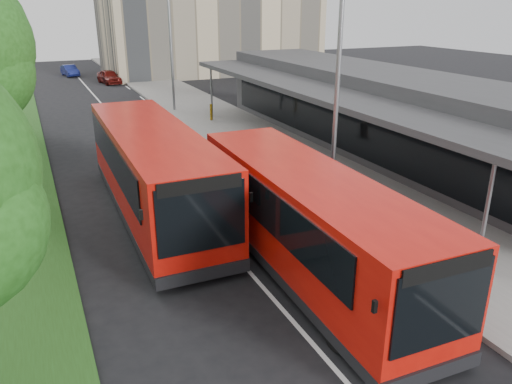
{
  "coord_description": "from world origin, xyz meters",
  "views": [
    {
      "loc": [
        -4.96,
        -11.72,
        7.11
      ],
      "look_at": [
        1.17,
        1.71,
        1.5
      ],
      "focal_mm": 35.0,
      "sensor_mm": 36.0,
      "label": 1
    }
  ],
  "objects_px": {
    "litter_bin": "(258,142)",
    "car_far": "(70,71)",
    "lamp_post_far": "(169,41)",
    "bus_main": "(308,222)",
    "bus_second": "(154,172)",
    "lamp_post_near": "(335,82)",
    "car_near": "(109,77)",
    "bollard": "(211,112)"
  },
  "relations": [
    {
      "from": "car_near",
      "to": "car_far",
      "type": "relative_size",
      "value": 1.09
    },
    {
      "from": "bus_second",
      "to": "bollard",
      "type": "xyz_separation_m",
      "value": [
        6.77,
        13.01,
        -0.94
      ]
    },
    {
      "from": "lamp_post_near",
      "to": "bollard",
      "type": "bearing_deg",
      "value": 85.3
    },
    {
      "from": "bollard",
      "to": "car_far",
      "type": "xyz_separation_m",
      "value": [
        -6.03,
        26.35,
        -0.1
      ]
    },
    {
      "from": "lamp_post_far",
      "to": "bus_second",
      "type": "height_order",
      "value": "lamp_post_far"
    },
    {
      "from": "bollard",
      "to": "lamp_post_near",
      "type": "bearing_deg",
      "value": -94.7
    },
    {
      "from": "car_far",
      "to": "car_near",
      "type": "bearing_deg",
      "value": -76.75
    },
    {
      "from": "lamp_post_far",
      "to": "bus_main",
      "type": "bearing_deg",
      "value": -96.46
    },
    {
      "from": "litter_bin",
      "to": "car_near",
      "type": "xyz_separation_m",
      "value": [
        -2.99,
        26.87,
        0.08
      ]
    },
    {
      "from": "lamp_post_far",
      "to": "car_far",
      "type": "height_order",
      "value": "lamp_post_far"
    },
    {
      "from": "bus_second",
      "to": "car_near",
      "type": "xyz_separation_m",
      "value": [
        3.6,
        32.4,
        -0.97
      ]
    },
    {
      "from": "bollard",
      "to": "bus_main",
      "type": "bearing_deg",
      "value": -101.74
    },
    {
      "from": "lamp_post_near",
      "to": "litter_bin",
      "type": "xyz_separation_m",
      "value": [
        1.12,
        8.31,
        -4.17
      ]
    },
    {
      "from": "car_far",
      "to": "lamp_post_far",
      "type": "bearing_deg",
      "value": -87.04
    },
    {
      "from": "litter_bin",
      "to": "lamp_post_near",
      "type": "bearing_deg",
      "value": -97.68
    },
    {
      "from": "lamp_post_near",
      "to": "bus_second",
      "type": "distance_m",
      "value": 6.89
    },
    {
      "from": "lamp_post_near",
      "to": "bollard",
      "type": "height_order",
      "value": "lamp_post_near"
    },
    {
      "from": "litter_bin",
      "to": "car_far",
      "type": "bearing_deg",
      "value": 99.81
    },
    {
      "from": "lamp_post_near",
      "to": "lamp_post_far",
      "type": "height_order",
      "value": "same"
    },
    {
      "from": "bus_second",
      "to": "car_far",
      "type": "height_order",
      "value": "bus_second"
    },
    {
      "from": "bus_main",
      "to": "litter_bin",
      "type": "distance_m",
      "value": 11.91
    },
    {
      "from": "lamp_post_far",
      "to": "bus_main",
      "type": "xyz_separation_m",
      "value": [
        -2.6,
        -22.96,
        -3.22
      ]
    },
    {
      "from": "lamp_post_far",
      "to": "litter_bin",
      "type": "bearing_deg",
      "value": -84.52
    },
    {
      "from": "lamp_post_near",
      "to": "bus_second",
      "type": "bearing_deg",
      "value": 152.99
    },
    {
      "from": "litter_bin",
      "to": "car_near",
      "type": "relative_size",
      "value": 0.22
    },
    {
      "from": "bus_main",
      "to": "litter_bin",
      "type": "height_order",
      "value": "bus_main"
    },
    {
      "from": "bus_main",
      "to": "car_near",
      "type": "relative_size",
      "value": 2.8
    },
    {
      "from": "bus_second",
      "to": "bollard",
      "type": "height_order",
      "value": "bus_second"
    },
    {
      "from": "bus_second",
      "to": "lamp_post_far",
      "type": "bearing_deg",
      "value": 73.11
    },
    {
      "from": "bus_second",
      "to": "car_far",
      "type": "distance_m",
      "value": 39.38
    },
    {
      "from": "lamp_post_near",
      "to": "bus_main",
      "type": "distance_m",
      "value": 5.09
    },
    {
      "from": "litter_bin",
      "to": "bollard",
      "type": "xyz_separation_m",
      "value": [
        0.18,
        7.49,
        0.11
      ]
    },
    {
      "from": "bus_second",
      "to": "car_near",
      "type": "distance_m",
      "value": 32.61
    },
    {
      "from": "car_far",
      "to": "bus_second",
      "type": "bearing_deg",
      "value": -100.18
    },
    {
      "from": "lamp_post_far",
      "to": "car_far",
      "type": "relative_size",
      "value": 2.36
    },
    {
      "from": "bus_main",
      "to": "car_far",
      "type": "distance_m",
      "value": 45.17
    },
    {
      "from": "bus_second",
      "to": "lamp_post_near",
      "type": "bearing_deg",
      "value": -26.27
    },
    {
      "from": "bollard",
      "to": "car_near",
      "type": "height_order",
      "value": "car_near"
    },
    {
      "from": "lamp_post_near",
      "to": "car_near",
      "type": "distance_m",
      "value": 35.47
    },
    {
      "from": "litter_bin",
      "to": "car_far",
      "type": "distance_m",
      "value": 34.34
    },
    {
      "from": "bus_main",
      "to": "lamp_post_near",
      "type": "bearing_deg",
      "value": 50.25
    },
    {
      "from": "lamp_post_far",
      "to": "bus_second",
      "type": "xyz_separation_m",
      "value": [
        -5.47,
        -17.21,
        -3.12
      ]
    }
  ]
}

